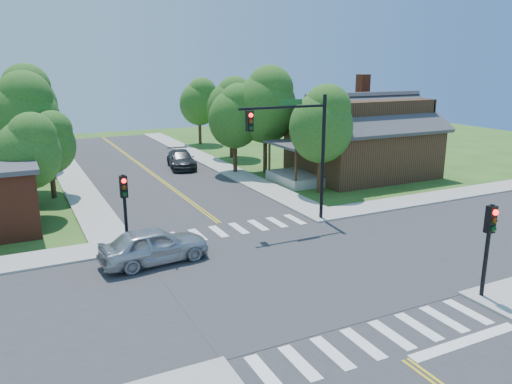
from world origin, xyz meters
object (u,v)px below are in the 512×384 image
signal_pole_nw (124,198)px  car_dgrey (181,160)px  signal_pole_se (489,234)px  car_silver (154,246)px  house_ne (362,134)px  signal_mast_ne (298,139)px

signal_pole_nw → car_dgrey: 19.69m
signal_pole_se → car_silver: 13.97m
signal_pole_se → signal_pole_nw: size_ratio=1.00×
house_ne → car_dgrey: (-12.21, 8.99, -2.58)m
car_silver → signal_pole_nw: bearing=15.7°
signal_pole_nw → house_ne: bearing=22.7°
signal_pole_se → house_ne: size_ratio=0.29×
house_ne → car_silver: 22.78m
signal_pole_nw → house_ne: 22.45m
signal_pole_se → car_silver: size_ratio=0.75×
house_ne → car_dgrey: 15.38m
signal_mast_ne → signal_pole_nw: bearing=-179.9°
signal_pole_se → signal_pole_nw: 15.84m
signal_mast_ne → signal_pole_nw: (-9.51, -0.01, -2.19)m
signal_pole_nw → car_dgrey: size_ratio=0.70×
signal_pole_nw → car_dgrey: (8.50, 17.65, -1.92)m
house_ne → car_silver: (-19.93, -10.73, -2.49)m
house_ne → car_dgrey: bearing=143.6°
car_dgrey → signal_pole_se: bearing=-75.1°
signal_pole_nw → house_ne: size_ratio=0.29×
signal_mast_ne → car_silver: size_ratio=1.42×
car_silver → car_dgrey: (7.72, 19.73, -0.09)m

